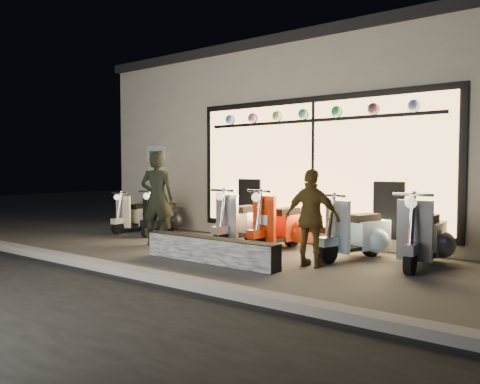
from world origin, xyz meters
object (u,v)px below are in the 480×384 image
object	(u,v)px
scooter_red	(283,225)
man	(157,198)
graffiti_barrier	(211,250)
woman	(312,218)
scooter_silver	(244,222)

from	to	relation	value
scooter_red	man	bearing A→B (deg)	-146.19
graffiti_barrier	woman	size ratio (longest dim) A/B	1.65
graffiti_barrier	man	distance (m)	2.15
graffiti_barrier	scooter_red	bearing A→B (deg)	82.70
graffiti_barrier	scooter_red	world-z (taller)	scooter_red
scooter_silver	scooter_red	size ratio (longest dim) A/B	0.98
scooter_silver	woman	xyz separation A→B (m)	(2.11, -1.16, 0.32)
scooter_silver	man	size ratio (longest dim) A/B	0.81
scooter_red	scooter_silver	bearing A→B (deg)	-175.05
scooter_red	man	xyz separation A→B (m)	(-2.15, -1.13, 0.47)
scooter_silver	scooter_red	distance (m)	0.93
scooter_silver	man	world-z (taller)	man
graffiti_barrier	scooter_silver	distance (m)	1.97
graffiti_barrier	scooter_red	size ratio (longest dim) A/B	1.64
graffiti_barrier	woman	distance (m)	1.66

